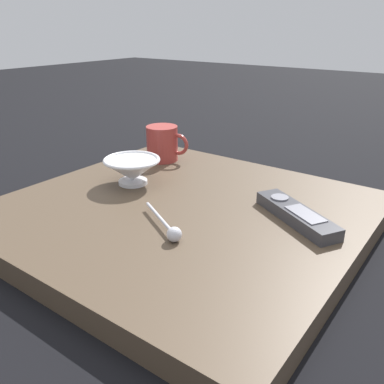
% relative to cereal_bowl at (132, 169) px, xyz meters
% --- Properties ---
extents(ground_plane, '(6.00, 6.00, 0.00)m').
position_rel_cereal_bowl_xyz_m(ground_plane, '(0.03, 0.16, -0.08)').
color(ground_plane, black).
extents(table, '(0.63, 0.66, 0.04)m').
position_rel_cereal_bowl_xyz_m(table, '(0.03, 0.16, -0.05)').
color(table, '#4C3D2D').
rests_on(table, ground).
extents(cereal_bowl, '(0.12, 0.12, 0.06)m').
position_rel_cereal_bowl_xyz_m(cereal_bowl, '(0.00, 0.00, 0.00)').
color(cereal_bowl, silver).
rests_on(cereal_bowl, table).
extents(coffee_mug, '(0.08, 0.11, 0.09)m').
position_rel_cereal_bowl_xyz_m(coffee_mug, '(-0.17, -0.05, 0.01)').
color(coffee_mug, '#A53833').
rests_on(coffee_mug, table).
extents(teaspoon, '(0.08, 0.13, 0.03)m').
position_rel_cereal_bowl_xyz_m(teaspoon, '(0.14, 0.22, -0.02)').
color(teaspoon, silver).
rests_on(teaspoon, table).
extents(tv_remote_near, '(0.14, 0.19, 0.03)m').
position_rel_cereal_bowl_xyz_m(tv_remote_near, '(-0.04, 0.36, -0.02)').
color(tv_remote_near, '#38383D').
rests_on(tv_remote_near, table).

